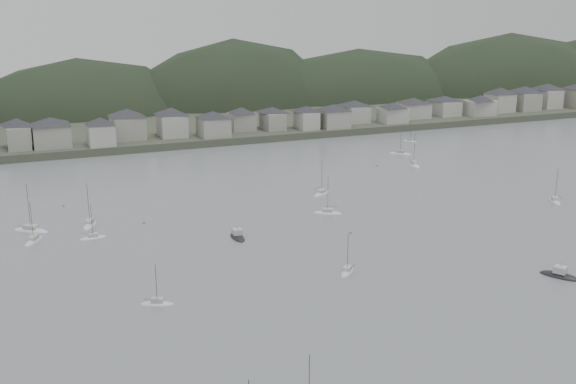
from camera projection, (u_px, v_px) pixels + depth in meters
name	position (u px, v px, depth m)	size (l,w,h in m)	color
ground	(449.00, 325.00, 124.74)	(900.00, 900.00, 0.00)	slate
far_shore_land	(135.00, 104.00, 386.54)	(900.00, 250.00, 3.00)	#383D2D
forested_ridge	(155.00, 134.00, 368.97)	(851.55, 103.94, 102.57)	black
waterfront_town	(298.00, 115.00, 304.37)	(451.48, 28.46, 12.92)	gray
moored_fleet	(271.00, 228.00, 178.31)	(221.11, 176.42, 13.41)	silver
motor_launch_near	(560.00, 276.00, 146.64)	(6.77, 8.83, 4.00)	black
motor_launch_far	(237.00, 237.00, 171.10)	(3.20, 8.10, 3.91)	black
mooring_buoys	(245.00, 234.00, 173.30)	(139.43, 133.75, 0.70)	#C76642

